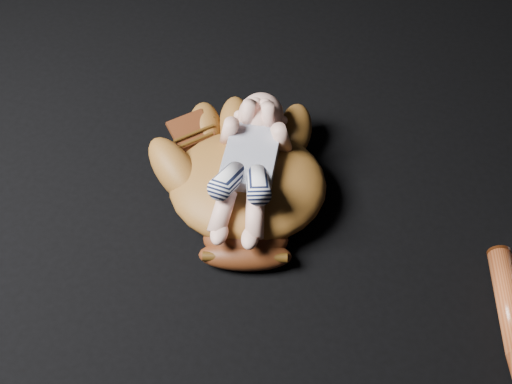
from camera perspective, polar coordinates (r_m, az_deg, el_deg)
baseball_glove at (r=1.24m, az=-0.75°, el=1.15°), size 0.49×0.52×0.14m
newborn_baby at (r=1.20m, az=-0.71°, el=2.38°), size 0.20×0.36×0.14m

